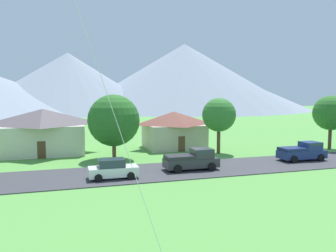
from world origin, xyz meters
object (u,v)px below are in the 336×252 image
house_leftmost (43,130)px  pickup_truck_navy_east_side (303,151)px  tree_right_of_center (331,113)px  tree_center (219,115)px  house_left_center (174,129)px  tree_near_left (114,120)px  pickup_truck_charcoal_west_side (192,159)px  parked_car_white_west_end (113,169)px

house_leftmost → pickup_truck_navy_east_side: bearing=-26.6°
tree_right_of_center → tree_center: bearing=174.6°
house_left_center → tree_near_left: (-8.97, -5.74, 1.80)m
tree_right_of_center → pickup_truck_charcoal_west_side: bearing=-163.9°
tree_center → pickup_truck_navy_east_side: bearing=-46.9°
pickup_truck_navy_east_side → tree_center: bearing=133.1°
house_leftmost → pickup_truck_navy_east_side: size_ratio=1.99×
tree_near_left → tree_right_of_center: (28.66, -1.38, 0.46)m
tree_center → pickup_truck_charcoal_west_side: (-6.60, -7.93, -3.72)m
house_left_center → tree_center: bearing=-54.5°
house_left_center → tree_center: size_ratio=1.18×
house_left_center → tree_right_of_center: (19.69, -7.12, 2.27)m
tree_center → tree_near_left: bearing=-179.5°
pickup_truck_navy_east_side → pickup_truck_charcoal_west_side: bearing=-176.8°
pickup_truck_navy_east_side → parked_car_white_west_end: bearing=-174.8°
tree_right_of_center → parked_car_white_west_end: tree_right_of_center is taller
pickup_truck_charcoal_west_side → tree_near_left: bearing=129.2°
tree_center → pickup_truck_navy_east_side: (6.71, -7.18, -3.72)m
house_left_center → tree_near_left: bearing=-147.4°
tree_near_left → tree_right_of_center: tree_near_left is taller
house_leftmost → pickup_truck_charcoal_west_side: bearing=-45.6°
house_leftmost → house_left_center: 16.84m
house_left_center → tree_near_left: size_ratio=1.11×
house_leftmost → tree_center: tree_center is taller
house_left_center → tree_near_left: tree_near_left is taller
parked_car_white_west_end → pickup_truck_navy_east_side: 21.19m
house_left_center → parked_car_white_west_end: bearing=-125.2°
house_leftmost → tree_center: (20.82, -6.60, 1.91)m
house_left_center → tree_right_of_center: bearing=-19.9°
tree_center → parked_car_white_west_end: tree_center is taller
house_leftmost → pickup_truck_navy_east_side: 30.84m
tree_near_left → tree_right_of_center: size_ratio=1.01×
house_leftmost → tree_center: size_ratio=1.51×
house_leftmost → tree_near_left: tree_near_left is taller
house_leftmost → tree_center: 21.93m
house_leftmost → house_left_center: size_ratio=1.28×
tree_right_of_center → pickup_truck_charcoal_west_side: size_ratio=1.39×
parked_car_white_west_end → pickup_truck_navy_east_side: pickup_truck_navy_east_side is taller
house_leftmost → parked_car_white_west_end: size_ratio=2.46×
tree_center → pickup_truck_navy_east_side: 10.51m
parked_car_white_west_end → pickup_truck_navy_east_side: bearing=5.2°
tree_near_left → pickup_truck_navy_east_side: size_ratio=1.40×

